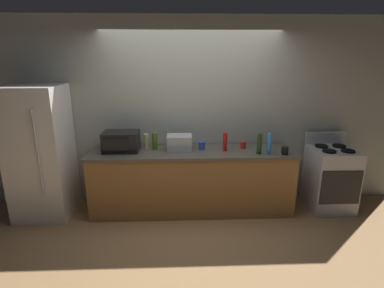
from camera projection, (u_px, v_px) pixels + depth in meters
ground_plane at (193, 224)px, 4.05m from camera, size 8.00×8.00×0.00m
back_wall at (191, 113)px, 4.44m from camera, size 6.40×0.10×2.70m
counter_run at (192, 181)px, 4.30m from camera, size 2.84×0.64×0.90m
refrigerator at (41, 153)px, 4.10m from camera, size 0.72×0.73×1.80m
stove_range at (330, 178)px, 4.38m from camera, size 0.60×0.61×1.08m
microwave at (121, 141)px, 4.15m from camera, size 0.48×0.35×0.27m
toaster_oven at (179, 143)px, 4.20m from camera, size 0.34×0.26×0.21m
bottle_hot_sauce at (225, 142)px, 4.15m from camera, size 0.06×0.06×0.26m
bottle_vinegar at (146, 141)px, 4.27m from camera, size 0.07×0.07×0.21m
bottle_wine at (259, 144)px, 4.01m from camera, size 0.06×0.06×0.28m
bottle_spray_cleaner at (269, 144)px, 4.02m from camera, size 0.06×0.06×0.28m
bottle_olive_oil at (155, 141)px, 4.21m from camera, size 0.07×0.07×0.24m
mug_red at (243, 145)px, 4.28m from camera, size 0.08×0.08×0.10m
mug_blue at (202, 145)px, 4.24m from camera, size 0.09×0.09×0.11m
mug_black at (285, 151)px, 4.02m from camera, size 0.09×0.09×0.10m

